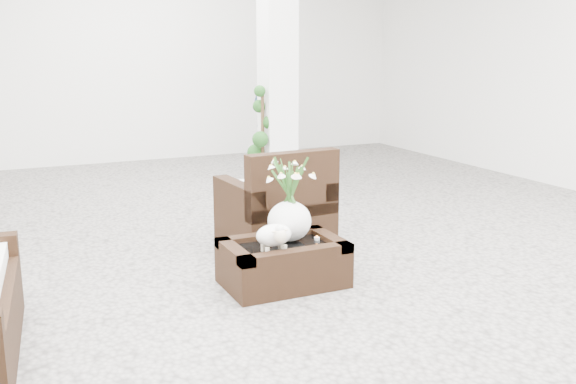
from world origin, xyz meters
name	(u,v)px	position (x,y,z in m)	size (l,w,h in m)	color
ground	(283,260)	(0.00, 0.00, 0.00)	(11.00, 11.00, 0.00)	gray
column	(277,49)	(1.20, 2.80, 1.75)	(0.40, 0.40, 3.50)	white
coffee_table	(283,265)	(-0.24, -0.53, 0.16)	(0.90, 0.60, 0.31)	black
sheep_figurine	(274,238)	(-0.36, -0.63, 0.42)	(0.28, 0.23, 0.21)	white
planter_narcissus	(289,190)	(-0.14, -0.43, 0.71)	(0.44, 0.44, 0.80)	white
tealight	(317,238)	(0.06, -0.51, 0.33)	(0.04, 0.04, 0.03)	white
armchair	(274,196)	(0.11, 0.44, 0.46)	(0.86, 0.83, 0.92)	black
topiary	(263,139)	(0.95, 2.72, 0.64)	(0.34, 0.34, 1.29)	#184115
shopper	(271,101)	(1.76, 4.31, 0.98)	(0.71, 0.47, 1.95)	#2E4A68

